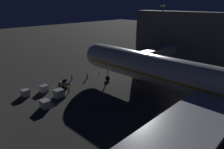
{
  "coord_description": "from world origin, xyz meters",
  "views": [
    {
      "loc": [
        34.61,
        14.2,
        18.92
      ],
      "look_at": [
        3.0,
        -16.53,
        3.5
      ],
      "focal_mm": 32.82,
      "sensor_mm": 36.0,
      "label": 1
    }
  ],
  "objects_px": {
    "baggage_container_near_belt": "(45,104)",
    "traffic_cone_nose_port": "(99,73)",
    "ground_crew_by_belt_loader": "(87,75)",
    "baggage_container_mid_row": "(25,93)",
    "ground_crew_marshaller_fwd": "(69,88)",
    "apron_floodlight_mast": "(161,30)",
    "jet_bridge": "(152,55)",
    "baggage_container_spare": "(44,88)",
    "traffic_cone_nose_starboard": "(87,77)",
    "ground_crew_near_nose_gear": "(72,76)",
    "baggage_container_far_row": "(59,93)",
    "baggage_tug_spare": "(64,84)"
  },
  "relations": [
    {
      "from": "baggage_container_near_belt",
      "to": "traffic_cone_nose_port",
      "type": "bearing_deg",
      "value": -160.67
    },
    {
      "from": "ground_crew_by_belt_loader",
      "to": "baggage_container_mid_row",
      "type": "bearing_deg",
      "value": -3.34
    },
    {
      "from": "ground_crew_marshaller_fwd",
      "to": "apron_floodlight_mast",
      "type": "bearing_deg",
      "value": 179.61
    },
    {
      "from": "jet_bridge",
      "to": "ground_crew_marshaller_fwd",
      "type": "distance_m",
      "value": 23.42
    },
    {
      "from": "baggage_container_mid_row",
      "to": "ground_crew_by_belt_loader",
      "type": "height_order",
      "value": "ground_crew_by_belt_loader"
    },
    {
      "from": "apron_floodlight_mast",
      "to": "baggage_container_spare",
      "type": "xyz_separation_m",
      "value": [
        40.32,
        -4.85,
        -9.9
      ]
    },
    {
      "from": "traffic_cone_nose_starboard",
      "to": "ground_crew_near_nose_gear",
      "type": "bearing_deg",
      "value": -25.1
    },
    {
      "from": "apron_floodlight_mast",
      "to": "baggage_container_far_row",
      "type": "relative_size",
      "value": 10.04
    },
    {
      "from": "baggage_container_near_belt",
      "to": "jet_bridge",
      "type": "bearing_deg",
      "value": 171.09
    },
    {
      "from": "apron_floodlight_mast",
      "to": "ground_crew_near_nose_gear",
      "type": "height_order",
      "value": "apron_floodlight_mast"
    },
    {
      "from": "baggage_tug_spare",
      "to": "ground_crew_near_nose_gear",
      "type": "height_order",
      "value": "baggage_tug_spare"
    },
    {
      "from": "baggage_container_spare",
      "to": "apron_floodlight_mast",
      "type": "bearing_deg",
      "value": 173.14
    },
    {
      "from": "baggage_container_near_belt",
      "to": "ground_crew_marshaller_fwd",
      "type": "bearing_deg",
      "value": -160.09
    },
    {
      "from": "baggage_container_near_belt",
      "to": "traffic_cone_nose_port",
      "type": "height_order",
      "value": "baggage_container_near_belt"
    },
    {
      "from": "ground_crew_by_belt_loader",
      "to": "ground_crew_marshaller_fwd",
      "type": "xyz_separation_m",
      "value": [
        8.82,
        4.29,
        0.07
      ]
    },
    {
      "from": "baggage_container_mid_row",
      "to": "ground_crew_by_belt_loader",
      "type": "bearing_deg",
      "value": 176.66
    },
    {
      "from": "ground_crew_by_belt_loader",
      "to": "ground_crew_near_nose_gear",
      "type": "bearing_deg",
      "value": -32.29
    },
    {
      "from": "apron_floodlight_mast",
      "to": "baggage_tug_spare",
      "type": "height_order",
      "value": "apron_floodlight_mast"
    },
    {
      "from": "traffic_cone_nose_starboard",
      "to": "baggage_container_far_row",
      "type": "bearing_deg",
      "value": 22.69
    },
    {
      "from": "baggage_container_near_belt",
      "to": "traffic_cone_nose_port",
      "type": "relative_size",
      "value": 3.28
    },
    {
      "from": "ground_crew_near_nose_gear",
      "to": "ground_crew_by_belt_loader",
      "type": "xyz_separation_m",
      "value": [
        -3.41,
        2.16,
        -0.05
      ]
    },
    {
      "from": "baggage_container_far_row",
      "to": "baggage_container_spare",
      "type": "bearing_deg",
      "value": -81.4
    },
    {
      "from": "baggage_container_near_belt",
      "to": "baggage_container_far_row",
      "type": "height_order",
      "value": "baggage_container_far_row"
    },
    {
      "from": "baggage_container_near_belt",
      "to": "ground_crew_by_belt_loader",
      "type": "xyz_separation_m",
      "value": [
        -15.91,
        -6.85,
        0.18
      ]
    },
    {
      "from": "baggage_container_far_row",
      "to": "ground_crew_near_nose_gear",
      "type": "distance_m",
      "value": 10.54
    },
    {
      "from": "apron_floodlight_mast",
      "to": "ground_crew_near_nose_gear",
      "type": "relative_size",
      "value": 10.15
    },
    {
      "from": "jet_bridge",
      "to": "baggage_container_spare",
      "type": "distance_m",
      "value": 28.27
    },
    {
      "from": "baggage_tug_spare",
      "to": "baggage_container_spare",
      "type": "distance_m",
      "value": 4.77
    },
    {
      "from": "jet_bridge",
      "to": "baggage_container_mid_row",
      "type": "xyz_separation_m",
      "value": [
        29.2,
        -12.32,
        -5.39
      ]
    },
    {
      "from": "apron_floodlight_mast",
      "to": "baggage_container_mid_row",
      "type": "bearing_deg",
      "value": -7.05
    },
    {
      "from": "traffic_cone_nose_port",
      "to": "baggage_container_far_row",
      "type": "bearing_deg",
      "value": 16.96
    },
    {
      "from": "baggage_container_near_belt",
      "to": "baggage_container_spare",
      "type": "distance_m",
      "value": 8.04
    },
    {
      "from": "baggage_tug_spare",
      "to": "traffic_cone_nose_starboard",
      "type": "xyz_separation_m",
      "value": [
        -7.92,
        -0.89,
        -0.5
      ]
    },
    {
      "from": "baggage_container_far_row",
      "to": "ground_crew_near_nose_gear",
      "type": "bearing_deg",
      "value": -140.34
    },
    {
      "from": "jet_bridge",
      "to": "ground_crew_by_belt_loader",
      "type": "height_order",
      "value": "jet_bridge"
    },
    {
      "from": "jet_bridge",
      "to": "ground_crew_marshaller_fwd",
      "type": "xyz_separation_m",
      "value": [
        21.72,
        -7.08,
        -5.12
      ]
    },
    {
      "from": "baggage_container_mid_row",
      "to": "baggage_container_spare",
      "type": "relative_size",
      "value": 1.0
    },
    {
      "from": "jet_bridge",
      "to": "ground_crew_by_belt_loader",
      "type": "bearing_deg",
      "value": -41.39
    },
    {
      "from": "apron_floodlight_mast",
      "to": "ground_crew_by_belt_loader",
      "type": "height_order",
      "value": "apron_floodlight_mast"
    },
    {
      "from": "baggage_container_mid_row",
      "to": "traffic_cone_nose_port",
      "type": "relative_size",
      "value": 2.95
    },
    {
      "from": "baggage_container_spare",
      "to": "ground_crew_marshaller_fwd",
      "type": "bearing_deg",
      "value": 126.8
    },
    {
      "from": "traffic_cone_nose_port",
      "to": "apron_floodlight_mast",
      "type": "bearing_deg",
      "value": 168.06
    },
    {
      "from": "baggage_container_far_row",
      "to": "baggage_container_spare",
      "type": "distance_m",
      "value": 4.95
    },
    {
      "from": "baggage_container_mid_row",
      "to": "jet_bridge",
      "type": "bearing_deg",
      "value": 157.12
    },
    {
      "from": "baggage_container_far_row",
      "to": "baggage_container_spare",
      "type": "xyz_separation_m",
      "value": [
        0.74,
        -4.89,
        -0.13
      ]
    },
    {
      "from": "jet_bridge",
      "to": "baggage_tug_spare",
      "type": "distance_m",
      "value": 23.79
    },
    {
      "from": "apron_floodlight_mast",
      "to": "traffic_cone_nose_starboard",
      "type": "xyz_separation_m",
      "value": [
        27.7,
        -4.93,
        -10.33
      ]
    },
    {
      "from": "baggage_container_near_belt",
      "to": "ground_crew_near_nose_gear",
      "type": "xyz_separation_m",
      "value": [
        -12.5,
        -9.01,
        0.23
      ]
    },
    {
      "from": "baggage_container_far_row",
      "to": "baggage_container_spare",
      "type": "height_order",
      "value": "baggage_container_far_row"
    },
    {
      "from": "baggage_tug_spare",
      "to": "baggage_container_near_belt",
      "type": "xyz_separation_m",
      "value": [
        8.34,
        6.35,
        -0.01
      ]
    }
  ]
}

